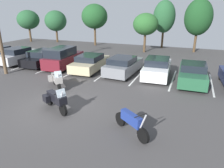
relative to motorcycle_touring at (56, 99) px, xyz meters
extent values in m
cube|color=#423F3F|center=(-0.23, 0.35, -0.70)|extent=(44.00, 44.00, 0.10)
cylinder|color=black|center=(0.63, -0.33, -0.31)|extent=(0.65, 0.42, 0.67)
cylinder|color=black|center=(-0.77, 0.40, -0.31)|extent=(0.65, 0.42, 0.67)
cube|color=black|center=(-0.07, 0.04, 0.10)|extent=(1.22, 0.86, 0.46)
cylinder|color=#B2B2B7|center=(0.53, -0.28, 0.11)|extent=(0.49, 0.30, 1.14)
cylinder|color=black|center=(0.46, -0.24, 0.51)|extent=(0.32, 0.57, 0.04)
cube|color=black|center=(0.54, -0.28, 0.14)|extent=(0.59, 0.59, 0.41)
cube|color=#B2C1CC|center=(0.59, -0.31, 0.55)|extent=(0.35, 0.46, 0.39)
cube|color=black|center=(-0.24, 0.48, -0.01)|extent=(0.50, 0.42, 0.36)
cube|color=black|center=(-0.53, -0.08, -0.01)|extent=(0.50, 0.42, 0.36)
cylinder|color=black|center=(4.85, -1.08, -0.33)|extent=(0.59, 0.47, 0.64)
cylinder|color=black|center=(3.60, -0.17, -0.33)|extent=(0.59, 0.47, 0.64)
cube|color=navy|center=(4.22, -0.62, 0.08)|extent=(1.09, 0.89, 0.45)
cylinder|color=#B2B2B7|center=(4.75, -1.01, 0.08)|extent=(0.45, 0.35, 1.11)
cylinder|color=black|center=(4.69, -0.96, 0.48)|extent=(0.39, 0.52, 0.04)
cylinder|color=black|center=(-1.41, 2.27, -0.34)|extent=(0.53, 0.50, 0.60)
cylinder|color=black|center=(-2.57, 3.33, -0.34)|extent=(0.53, 0.50, 0.60)
cube|color=gray|center=(-1.99, 2.80, 0.07)|extent=(1.13, 1.09, 0.46)
cylinder|color=#B2B2B7|center=(-1.50, 2.35, 0.05)|extent=(0.41, 0.38, 1.08)
cylinder|color=black|center=(-1.55, 2.40, 0.48)|extent=(0.45, 0.48, 0.04)
cube|color=gray|center=(-1.48, 2.33, 0.11)|extent=(0.64, 0.64, 0.42)
cube|color=#B2C1CC|center=(-1.44, 2.30, 0.52)|extent=(0.42, 0.43, 0.39)
cube|color=gray|center=(-2.03, 3.29, -0.04)|extent=(0.49, 0.47, 0.36)
cube|color=gray|center=(-2.48, 2.80, -0.04)|extent=(0.49, 0.47, 0.36)
cube|color=silver|center=(-11.01, 7.44, -0.64)|extent=(0.12, 5.11, 0.01)
cube|color=silver|center=(-8.32, 7.44, -0.64)|extent=(0.12, 5.11, 0.01)
cube|color=silver|center=(-5.63, 7.44, -0.64)|extent=(0.12, 5.11, 0.01)
cube|color=silver|center=(-2.93, 7.44, -0.64)|extent=(0.12, 5.11, 0.01)
cube|color=silver|center=(-0.24, 7.44, -0.64)|extent=(0.12, 5.11, 0.01)
cube|color=silver|center=(2.46, 7.44, -0.64)|extent=(0.12, 5.11, 0.01)
cube|color=silver|center=(5.15, 7.44, -0.64)|extent=(0.12, 5.11, 0.01)
cube|color=silver|center=(7.85, 7.44, -0.64)|extent=(0.12, 5.11, 0.01)
cylinder|color=black|center=(-13.37, 9.16, -0.29)|extent=(0.23, 0.72, 0.72)
cylinder|color=black|center=(-11.81, 9.14, -0.29)|extent=(0.23, 0.72, 0.72)
cube|color=#B7B7BC|center=(-9.45, 7.28, -0.02)|extent=(2.15, 4.51, 0.80)
cube|color=black|center=(-9.47, 6.97, 0.64)|extent=(1.86, 2.20, 0.52)
cylinder|color=black|center=(-10.16, 8.83, -0.30)|extent=(0.26, 0.71, 0.70)
cylinder|color=black|center=(-8.54, 8.73, -0.30)|extent=(0.26, 0.71, 0.70)
cylinder|color=black|center=(-10.35, 5.84, -0.30)|extent=(0.26, 0.71, 0.70)
cylinder|color=black|center=(-8.73, 5.74, -0.30)|extent=(0.26, 0.71, 0.70)
cube|color=black|center=(-6.89, 7.72, -0.09)|extent=(2.14, 4.97, 0.72)
cube|color=black|center=(-6.88, 7.55, 0.52)|extent=(1.89, 2.58, 0.51)
cylinder|color=black|center=(-7.80, 9.34, -0.34)|extent=(0.25, 0.61, 0.60)
cylinder|color=black|center=(-6.12, 9.42, -0.34)|extent=(0.25, 0.61, 0.60)
cylinder|color=black|center=(-7.65, 6.02, -0.34)|extent=(0.25, 0.61, 0.60)
cylinder|color=black|center=(-5.98, 6.10, -0.34)|extent=(0.25, 0.61, 0.60)
cube|color=maroon|center=(-4.52, 7.49, 0.03)|extent=(2.08, 4.54, 0.97)
cube|color=black|center=(-4.50, 7.04, 0.86)|extent=(1.84, 2.95, 0.70)
cylinder|color=black|center=(-5.39, 8.95, -0.35)|extent=(0.25, 0.61, 0.60)
cylinder|color=black|center=(-3.82, 9.04, -0.35)|extent=(0.25, 0.61, 0.60)
cylinder|color=black|center=(-5.22, 5.93, -0.35)|extent=(0.25, 0.61, 0.60)
cylinder|color=black|center=(-3.65, 6.02, -0.35)|extent=(0.25, 0.61, 0.60)
cube|color=#C1B289|center=(-1.82, 7.44, -0.08)|extent=(2.12, 4.62, 0.71)
cube|color=black|center=(-1.81, 7.34, 0.51)|extent=(1.87, 2.32, 0.46)
cylinder|color=black|center=(-2.72, 8.94, -0.32)|extent=(0.25, 0.66, 0.65)
cylinder|color=black|center=(-1.04, 9.01, -0.32)|extent=(0.25, 0.66, 0.65)
cylinder|color=black|center=(-2.59, 5.86, -0.32)|extent=(0.25, 0.66, 0.65)
cylinder|color=black|center=(-0.91, 5.93, -0.32)|extent=(0.25, 0.66, 0.65)
cube|color=slate|center=(1.21, 7.53, -0.04)|extent=(2.19, 4.55, 0.80)
cube|color=black|center=(1.19, 7.12, 0.59)|extent=(1.89, 2.30, 0.45)
cylinder|color=black|center=(0.49, 9.09, -0.32)|extent=(0.26, 0.66, 0.64)
cylinder|color=black|center=(2.13, 8.98, -0.32)|extent=(0.26, 0.66, 0.64)
cylinder|color=black|center=(0.29, 6.08, -0.32)|extent=(0.26, 0.66, 0.64)
cylinder|color=black|center=(1.94, 5.98, -0.32)|extent=(0.26, 0.66, 0.64)
cube|color=white|center=(3.88, 7.70, -0.04)|extent=(2.09, 4.52, 0.83)
cube|color=black|center=(3.88, 7.61, 0.63)|extent=(1.81, 2.22, 0.50)
cylinder|color=black|center=(3.00, 9.16, -0.34)|extent=(0.25, 0.62, 0.60)
cylinder|color=black|center=(4.58, 9.24, -0.34)|extent=(0.25, 0.62, 0.60)
cylinder|color=black|center=(3.17, 6.15, -0.34)|extent=(0.25, 0.62, 0.60)
cylinder|color=black|center=(4.75, 6.24, -0.34)|extent=(0.25, 0.62, 0.60)
cube|color=#235638|center=(6.47, 7.14, -0.02)|extent=(1.92, 4.49, 0.80)
cube|color=black|center=(6.48, 7.03, 0.62)|extent=(1.71, 1.95, 0.49)
cylinder|color=black|center=(5.66, 8.64, -0.30)|extent=(0.24, 0.69, 0.69)
cylinder|color=black|center=(7.21, 8.68, -0.30)|extent=(0.24, 0.69, 0.69)
cylinder|color=black|center=(5.74, 5.61, -0.30)|extent=(0.24, 0.69, 0.69)
cylinder|color=black|center=(7.29, 5.65, -0.30)|extent=(0.24, 0.69, 0.69)
cylinder|color=black|center=(8.51, 8.73, -0.32)|extent=(0.26, 0.67, 0.66)
cylinder|color=#4C3823|center=(-7.26, 19.66, 0.54)|extent=(0.29, 0.29, 2.38)
ellipsoid|color=#1E4C23|center=(-7.26, 19.66, 3.44)|extent=(3.69, 3.69, 3.40)
cylinder|color=#4C3823|center=(0.70, 17.19, 0.39)|extent=(0.28, 0.28, 2.07)
ellipsoid|color=#285B28|center=(0.70, 17.19, 2.71)|extent=(3.01, 3.01, 2.58)
cylinder|color=#4C3823|center=(-18.82, 19.16, 0.35)|extent=(0.32, 0.32, 1.99)
ellipsoid|color=#23512D|center=(-18.82, 19.16, 2.83)|extent=(3.46, 3.46, 2.96)
cylinder|color=#4C3823|center=(-14.44, 20.34, 0.23)|extent=(0.31, 0.31, 1.75)
ellipsoid|color=#23512D|center=(-14.44, 20.34, 2.68)|extent=(3.39, 3.39, 3.15)
cylinder|color=#4C3823|center=(6.46, 19.45, 0.37)|extent=(0.29, 0.29, 2.04)
ellipsoid|color=#19421E|center=(6.46, 19.45, 3.50)|extent=(3.21, 3.21, 4.21)
cylinder|color=#4C3823|center=(2.24, 21.23, 0.37)|extent=(0.28, 0.28, 2.03)
ellipsoid|color=#23512D|center=(2.24, 21.23, 3.47)|extent=(2.89, 2.89, 4.17)
camera|label=1|loc=(6.23, -7.93, 4.35)|focal=32.88mm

